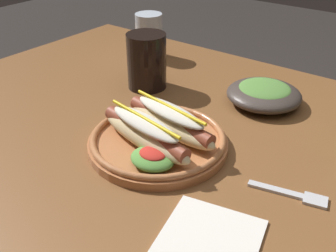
% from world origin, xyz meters
% --- Properties ---
extents(dining_table, '(1.40, 0.83, 0.74)m').
position_xyz_m(dining_table, '(0.00, 0.00, 0.64)').
color(dining_table, brown).
rests_on(dining_table, ground_plane).
extents(hot_dog_plate, '(0.25, 0.25, 0.08)m').
position_xyz_m(hot_dog_plate, '(-0.08, -0.08, 0.77)').
color(hot_dog_plate, '#B77042').
rests_on(hot_dog_plate, dining_table).
extents(fork, '(0.12, 0.05, 0.00)m').
position_xyz_m(fork, '(0.17, -0.06, 0.74)').
color(fork, silver).
rests_on(fork, dining_table).
extents(soda_cup, '(0.09, 0.09, 0.13)m').
position_xyz_m(soda_cup, '(-0.26, 0.11, 0.80)').
color(soda_cup, black).
rests_on(soda_cup, dining_table).
extents(water_cup, '(0.07, 0.07, 0.12)m').
position_xyz_m(water_cup, '(-0.39, 0.27, 0.80)').
color(water_cup, silver).
rests_on(water_cup, dining_table).
extents(side_bowl, '(0.16, 0.16, 0.05)m').
position_xyz_m(side_bowl, '(-0.00, 0.19, 0.76)').
color(side_bowl, '#423833').
rests_on(side_bowl, dining_table).
extents(napkin, '(0.15, 0.15, 0.00)m').
position_xyz_m(napkin, '(0.12, -0.21, 0.74)').
color(napkin, white).
rests_on(napkin, dining_table).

